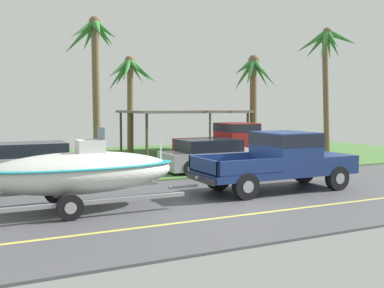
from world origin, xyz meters
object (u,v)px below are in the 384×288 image
(palm_tree_near_left, at_px, (326,56))
(palm_tree_near_right, at_px, (95,52))
(parked_sedan_far, at_px, (35,161))
(palm_tree_far_left, at_px, (130,78))
(pickup_truck_towing, at_px, (284,158))
(parked_sedan_near, at_px, (212,156))
(palm_tree_mid, at_px, (253,81))
(parked_pickup_background, at_px, (236,140))
(carport_awning, at_px, (182,112))
(boat_on_trailer, at_px, (80,172))

(palm_tree_near_left, distance_m, palm_tree_near_right, 12.06)
(parked_sedan_far, bearing_deg, palm_tree_far_left, 48.12)
(pickup_truck_towing, relative_size, parked_sedan_near, 1.29)
(parked_sedan_near, relative_size, palm_tree_mid, 0.77)
(parked_sedan_near, xyz_separation_m, palm_tree_far_left, (-1.01, 7.98, 3.67))
(pickup_truck_towing, distance_m, palm_tree_mid, 11.42)
(pickup_truck_towing, bearing_deg, palm_tree_near_right, 110.11)
(parked_pickup_background, bearing_deg, palm_tree_near_right, 156.07)
(palm_tree_mid, bearing_deg, palm_tree_near_left, -46.95)
(parked_sedan_far, distance_m, palm_tree_mid, 13.29)
(pickup_truck_towing, xyz_separation_m, palm_tree_far_left, (-1.22, 12.61, 3.29))
(parked_pickup_background, bearing_deg, parked_sedan_near, -135.69)
(parked_sedan_near, relative_size, palm_tree_near_left, 0.63)
(carport_awning, xyz_separation_m, palm_tree_far_left, (-3.02, 0.54, 1.93))
(carport_awning, relative_size, palm_tree_near_left, 0.95)
(palm_tree_mid, bearing_deg, parked_pickup_background, -137.23)
(parked_sedan_far, distance_m, palm_tree_far_left, 9.59)
(palm_tree_near_right, bearing_deg, parked_pickup_background, -23.93)
(pickup_truck_towing, height_order, carport_awning, carport_awning)
(palm_tree_far_left, bearing_deg, parked_sedan_far, -131.88)
(parked_sedan_far, bearing_deg, pickup_truck_towing, -40.12)
(carport_awning, relative_size, palm_tree_far_left, 1.18)
(parked_sedan_far, xyz_separation_m, palm_tree_near_right, (3.40, 4.18, 4.73))
(boat_on_trailer, xyz_separation_m, parked_sedan_far, (-0.47, 6.01, -0.33))
(parked_pickup_background, height_order, palm_tree_near_left, palm_tree_near_left)
(palm_tree_near_right, bearing_deg, palm_tree_far_left, 43.89)
(carport_awning, xyz_separation_m, palm_tree_near_right, (-5.53, -1.88, 2.99))
(carport_awning, xyz_separation_m, palm_tree_near_left, (6.05, -5.26, 3.01))
(boat_on_trailer, distance_m, carport_awning, 14.81)
(pickup_truck_towing, height_order, palm_tree_near_right, palm_tree_near_right)
(carport_awning, bearing_deg, palm_tree_near_left, -41.03)
(pickup_truck_towing, bearing_deg, parked_sedan_far, 139.88)
(parked_sedan_far, bearing_deg, parked_sedan_near, -11.32)
(parked_sedan_near, bearing_deg, palm_tree_near_right, 122.35)
(boat_on_trailer, xyz_separation_m, carport_awning, (8.47, 12.06, 1.41))
(parked_sedan_near, height_order, palm_tree_near_right, palm_tree_near_right)
(parked_sedan_near, bearing_deg, palm_tree_far_left, 97.23)
(pickup_truck_towing, height_order, palm_tree_mid, palm_tree_mid)
(parked_sedan_far, height_order, palm_tree_mid, palm_tree_mid)
(pickup_truck_towing, height_order, parked_sedan_far, pickup_truck_towing)
(parked_pickup_background, height_order, palm_tree_mid, palm_tree_mid)
(parked_pickup_background, bearing_deg, carport_awning, 99.84)
(parked_pickup_background, height_order, palm_tree_far_left, palm_tree_far_left)
(pickup_truck_towing, height_order, palm_tree_far_left, palm_tree_far_left)
(pickup_truck_towing, distance_m, parked_pickup_background, 7.82)
(palm_tree_near_right, bearing_deg, palm_tree_mid, -3.12)
(pickup_truck_towing, relative_size, palm_tree_far_left, 1.00)
(palm_tree_far_left, bearing_deg, pickup_truck_towing, -84.49)
(parked_pickup_background, distance_m, carport_awning, 4.95)
(boat_on_trailer, bearing_deg, parked_sedan_far, 94.44)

